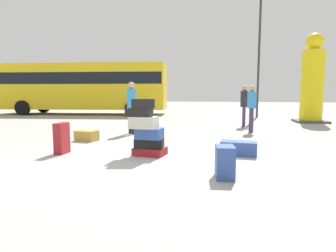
% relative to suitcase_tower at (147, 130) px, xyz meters
% --- Properties ---
extents(ground_plane, '(80.00, 80.00, 0.00)m').
position_rel_suitcase_tower_xyz_m(ground_plane, '(0.09, -0.22, -0.54)').
color(ground_plane, '#9E9E99').
extents(suitcase_tower, '(0.81, 0.63, 1.21)m').
position_rel_suitcase_tower_xyz_m(suitcase_tower, '(0.00, 0.00, 0.00)').
color(suitcase_tower, maroon).
rests_on(suitcase_tower, ground).
extents(suitcase_navy_white_trunk, '(0.32, 0.44, 0.51)m').
position_rel_suitcase_tower_xyz_m(suitcase_navy_white_trunk, '(1.64, -1.32, -0.29)').
color(suitcase_navy_white_trunk, '#334F99').
rests_on(suitcase_navy_white_trunk, ground).
extents(suitcase_navy_left_side, '(0.79, 0.44, 0.30)m').
position_rel_suitcase_tower_xyz_m(suitcase_navy_left_side, '(1.93, 0.43, -0.39)').
color(suitcase_navy_left_side, '#334F99').
rests_on(suitcase_navy_left_side, ground).
extents(suitcase_tan_upright_blue, '(0.65, 0.46, 0.29)m').
position_rel_suitcase_tower_xyz_m(suitcase_tan_upright_blue, '(-2.17, 1.49, -0.40)').
color(suitcase_tan_upright_blue, '#B28C33').
rests_on(suitcase_tan_upright_blue, ground).
extents(suitcase_maroon_foreground_far, '(0.20, 0.38, 0.68)m').
position_rel_suitcase_tower_xyz_m(suitcase_maroon_foreground_far, '(-1.89, -0.18, -0.20)').
color(suitcase_maroon_foreground_far, maroon).
rests_on(suitcase_maroon_foreground_far, ground).
extents(person_bearded_onlooker, '(0.30, 0.33, 1.60)m').
position_rel_suitcase_tower_xyz_m(person_bearded_onlooker, '(2.50, 4.19, 0.42)').
color(person_bearded_onlooker, '#3F334C').
rests_on(person_bearded_onlooker, ground).
extents(person_tourist_with_camera, '(0.30, 0.34, 1.65)m').
position_rel_suitcase_tower_xyz_m(person_tourist_with_camera, '(2.36, 5.86, 0.44)').
color(person_tourist_with_camera, '#3F334C').
rests_on(person_tourist_with_camera, ground).
extents(person_passerby_in_red, '(0.30, 0.30, 1.69)m').
position_rel_suitcase_tower_xyz_m(person_passerby_in_red, '(-1.37, 3.06, 0.47)').
color(person_passerby_in_red, black).
rests_on(person_passerby_in_red, ground).
extents(yellow_dummy_statue, '(1.37, 1.37, 4.02)m').
position_rel_suitcase_tower_xyz_m(yellow_dummy_statue, '(5.50, 8.35, 1.25)').
color(yellow_dummy_statue, yellow).
rests_on(yellow_dummy_statue, ground).
extents(parked_bus, '(10.71, 3.77, 3.15)m').
position_rel_suitcase_tower_xyz_m(parked_bus, '(-7.28, 11.07, 1.29)').
color(parked_bus, yellow).
rests_on(parked_bus, ground).
extents(lamp_post, '(0.36, 0.36, 7.12)m').
position_rel_suitcase_tower_xyz_m(lamp_post, '(3.35, 10.61, 4.01)').
color(lamp_post, '#333338').
rests_on(lamp_post, ground).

